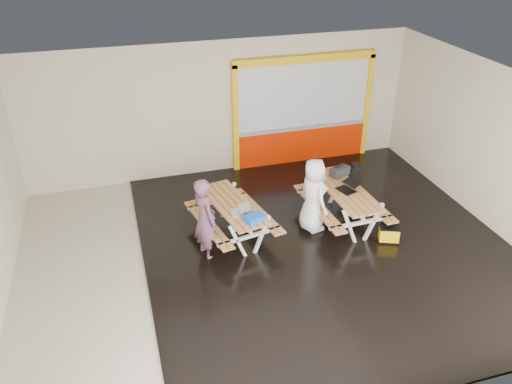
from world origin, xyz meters
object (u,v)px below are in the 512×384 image
object	(u,v)px
person_left	(205,219)
person_right	(313,195)
toolbox	(340,171)
fluke_bag	(389,234)
blue_pouch	(254,218)
dark_case	(325,219)
laptop_left	(240,211)
laptop_right	(348,187)
backpack	(355,173)
picnic_table_right	(344,197)
picnic_table_left	(233,212)

from	to	relation	value
person_left	person_right	size ratio (longest dim) A/B	1.07
toolbox	fluke_bag	xyz separation A→B (m)	(0.45, -1.65, -0.75)
person_right	blue_pouch	bearing A→B (deg)	98.96
blue_pouch	fluke_bag	world-z (taller)	blue_pouch
person_right	dark_case	distance (m)	0.91
laptop_left	blue_pouch	size ratio (longest dim) A/B	1.08
laptop_left	laptop_right	distance (m)	2.52
backpack	laptop_right	bearing A→B (deg)	-124.71
picnic_table_right	person_left	distance (m)	3.21
person_left	laptop_left	bearing A→B (deg)	-100.91
laptop_right	dark_case	size ratio (longest dim) A/B	1.40
laptop_right	blue_pouch	world-z (taller)	laptop_right
laptop_right	toolbox	xyz separation A→B (m)	(0.10, 0.67, 0.04)
person_left	toolbox	distance (m)	3.49
person_left	laptop_right	distance (m)	3.26
picnic_table_right	blue_pouch	bearing A→B (deg)	-164.84
toolbox	laptop_left	bearing A→B (deg)	-161.12
picnic_table_left	dark_case	xyz separation A→B (m)	(2.13, -0.07, -0.51)
dark_case	fluke_bag	xyz separation A→B (m)	(0.98, -1.10, 0.10)
picnic_table_right	person_right	distance (m)	0.83
picnic_table_left	backpack	xyz separation A→B (m)	(3.12, 0.61, 0.16)
picnic_table_right	dark_case	bearing A→B (deg)	167.77
picnic_table_left	laptop_left	size ratio (longest dim) A/B	5.63
backpack	dark_case	xyz separation A→B (m)	(-0.98, -0.68, -0.67)
laptop_right	person_left	bearing A→B (deg)	-174.59
picnic_table_left	blue_pouch	bearing A→B (deg)	-71.07
picnic_table_left	fluke_bag	world-z (taller)	picnic_table_left
dark_case	toolbox	bearing A→B (deg)	46.28
blue_pouch	person_left	bearing A→B (deg)	164.62
person_left	backpack	xyz separation A→B (m)	(3.80, 1.11, -0.08)
blue_pouch	toolbox	distance (m)	2.71
laptop_right	blue_pouch	distance (m)	2.37
dark_case	blue_pouch	bearing A→B (deg)	-159.89
picnic_table_left	person_right	bearing A→B (deg)	-8.95
laptop_right	picnic_table_right	bearing A→B (deg)	148.41
person_right	laptop_right	world-z (taller)	person_right
fluke_bag	dark_case	bearing A→B (deg)	131.72
picnic_table_left	toolbox	size ratio (longest dim) A/B	4.57
person_left	laptop_right	size ratio (longest dim) A/B	3.23
picnic_table_left	dark_case	size ratio (longest dim) A/B	5.90
person_right	laptop_right	distance (m)	0.85
picnic_table_right	toolbox	bearing A→B (deg)	75.38
laptop_right	dark_case	xyz separation A→B (m)	(-0.43, 0.12, -0.81)
blue_pouch	dark_case	xyz separation A→B (m)	(1.87, 0.69, -0.77)
person_right	toolbox	bearing A→B (deg)	-61.14
laptop_left	toolbox	size ratio (longest dim) A/B	0.81
laptop_left	picnic_table_left	bearing A→B (deg)	97.39
toolbox	person_right	bearing A→B (deg)	-141.59
laptop_left	backpack	world-z (taller)	backpack
toolbox	fluke_bag	bearing A→B (deg)	-74.86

